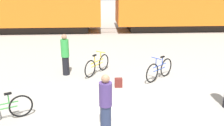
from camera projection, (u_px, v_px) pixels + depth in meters
ground_plane at (128, 111)px, 8.03m from camera, size 80.00×80.00×0.00m
rail_near at (109, 32)px, 19.50m from camera, size 62.93×0.07×0.01m
rail_far at (108, 29)px, 20.86m from camera, size 62.93×0.07×0.01m
bicycle_blue at (159, 70)px, 10.45m from camera, size 1.31×1.18×0.95m
bicycle_green at (3, 109)px, 7.41m from camera, size 1.52×0.73×0.86m
bicycle_yellow at (97, 65)px, 11.07m from camera, size 1.04×1.44×0.90m
person_in_purple at (106, 102)px, 6.91m from camera, size 0.34×0.34×1.56m
person_in_green at (65, 55)px, 10.80m from camera, size 0.33×0.33×1.74m
backpack at (118, 83)px, 9.77m from camera, size 0.28×0.20×0.34m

